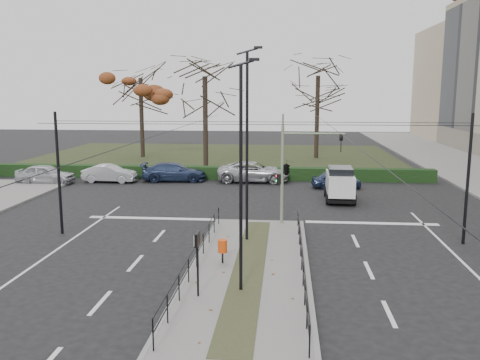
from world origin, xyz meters
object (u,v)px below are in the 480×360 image
Objects in this scene: parked_car_first at (45,174)px; parked_car_third at (174,172)px; parked_car_fourth at (253,172)px; bare_tree_center at (318,82)px; litter_bin at (222,246)px; info_panel at (197,246)px; parked_car_fifth at (336,180)px; parked_car_second at (110,173)px; bare_tree_near at (205,83)px; streetlamp_median_far at (247,144)px; white_van at (340,183)px; streetlamp_median_near at (241,177)px; rust_tree at (140,78)px; traffic_light at (288,167)px.

parked_car_first is 0.87× the size of parked_car_third.
bare_tree_center is (5.68, 14.50, 7.17)m from parked_car_fourth.
info_panel reaches higher than litter_bin.
info_panel is 0.62× the size of parked_car_fifth.
parked_car_second is 0.38× the size of bare_tree_near.
bare_tree_near is (-4.60, 25.01, 6.83)m from litter_bin.
parked_car_fourth reaches higher than parked_car_first.
parked_car_first is at bearing -145.48° from bare_tree_near.
parked_car_first is at bearing 104.33° from parked_car_second.
streetlamp_median_far reaches higher than parked_car_fifth.
parked_car_fourth is 17.14m from bare_tree_center.
parked_car_fourth is (11.11, 1.19, 0.09)m from parked_car_second.
litter_bin is 5.10m from streetlamp_median_far.
streetlamp_median_near is at bearing -107.37° from white_van.
bare_tree_center reaches higher than parked_car_second.
parked_car_third is at bearing -106.18° from bare_tree_near.
rust_tree is at bearing 108.53° from info_panel.
parked_car_second is at bearing -77.43° from parked_car_first.
parked_car_third is (-5.83, 22.76, -1.15)m from info_panel.
traffic_light is 10.47m from info_panel.
parked_car_fourth is (-2.60, 13.07, -2.33)m from traffic_light.
parked_car_second is at bearing 128.18° from streetlamp_median_far.
litter_bin is at bearing -111.60° from traffic_light.
parked_car_second is 4.96m from parked_car_third.
streetlamp_median_far is at bearing -131.08° from parked_car_first.
streetlamp_median_far is at bearing -120.19° from traffic_light.
bare_tree_near is at bearing 103.87° from streetlamp_median_far.
streetlamp_median_near is (-1.60, -9.30, 1.03)m from traffic_light.
parked_car_second is at bearing 119.77° from streetlamp_median_near.
rust_tree is (-13.72, 36.06, 4.22)m from streetlamp_median_near.
parked_car_first is at bearing -141.92° from bare_tree_center.
info_panel reaches higher than parked_car_third.
traffic_light is 1.17× the size of parked_car_first.
parked_car_second reaches higher than litter_bin.
bare_tree_center is at bearing 90.81° from white_van.
litter_bin is 0.27× the size of parked_car_fifth.
parked_car_first is at bearing 139.76° from streetlamp_median_far.
streetlamp_median_far is 2.01× the size of parked_car_first.
bare_tree_near is (8.12, -8.32, -0.70)m from rust_tree.
bare_tree_near reaches higher than traffic_light.
parked_car_fourth is at bearing 92.61° from streetlamp_median_far.
parked_car_fourth is (-1.00, 22.37, -3.36)m from streetlamp_median_near.
info_panel is at bearing -111.09° from white_van.
traffic_light is 7.66m from white_van.
litter_bin is at bearing -168.28° from parked_car_third.
streetlamp_median_near is 6.12m from streetlamp_median_far.
rust_tree is 11.65m from bare_tree_near.
white_van is at bearing 61.89° from streetlamp_median_far.
parked_car_second is 11.58m from bare_tree_near.
rust_tree is (-6.48, 13.96, 7.62)m from parked_car_third.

